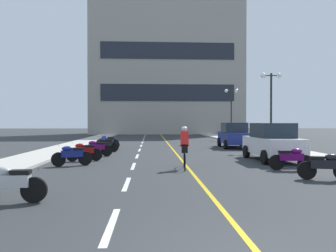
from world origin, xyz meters
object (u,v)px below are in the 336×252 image
(motorcycle_4, at_px, (84,151))
(street_lamp_mid, at_px, (271,93))
(motorcycle_7, at_px, (107,142))
(cyclist_rider, at_px, (185,146))
(parked_car_mid, at_px, (234,135))
(motorcycle_2, at_px, (291,158))
(parked_car_near, at_px, (272,142))
(motorcycle_0, at_px, (9,183))
(motorcycle_6, at_px, (105,144))
(motorcycle_3, at_px, (72,155))
(motorcycle_8, at_px, (107,141))
(motorcycle_5, at_px, (96,148))
(motorcycle_1, at_px, (325,166))
(street_lamp_far, at_px, (231,102))

(motorcycle_4, bearing_deg, street_lamp_mid, 29.08)
(motorcycle_7, height_order, cyclist_rider, cyclist_rider)
(parked_car_mid, relative_size, cyclist_rider, 2.42)
(parked_car_mid, height_order, motorcycle_7, parked_car_mid)
(parked_car_mid, height_order, motorcycle_2, parked_car_mid)
(motorcycle_2, distance_m, cyclist_rider, 4.17)
(parked_car_near, distance_m, motorcycle_0, 12.10)
(street_lamp_mid, relative_size, parked_car_mid, 1.20)
(parked_car_near, relative_size, motorcycle_6, 2.47)
(motorcycle_0, xyz_separation_m, motorcycle_3, (-0.09, 6.47, 0.00))
(parked_car_near, relative_size, motorcycle_0, 2.47)
(motorcycle_2, bearing_deg, motorcycle_6, 135.09)
(parked_car_near, relative_size, motorcycle_4, 2.49)
(parked_car_mid, bearing_deg, motorcycle_6, -161.61)
(motorcycle_2, distance_m, motorcycle_8, 14.67)
(motorcycle_2, height_order, motorcycle_5, same)
(parked_car_near, xyz_separation_m, motorcycle_2, (-0.43, -3.18, -0.44))
(motorcycle_1, distance_m, motorcycle_7, 15.16)
(motorcycle_0, bearing_deg, cyclist_rider, 49.52)
(motorcycle_1, relative_size, motorcycle_8, 0.98)
(motorcycle_0, distance_m, motorcycle_6, 13.00)
(motorcycle_4, bearing_deg, motorcycle_7, 88.35)
(street_lamp_far, relative_size, motorcycle_0, 3.08)
(parked_car_near, bearing_deg, motorcycle_8, 136.13)
(parked_car_near, distance_m, motorcycle_6, 10.11)
(street_lamp_far, xyz_separation_m, motorcycle_0, (-11.86, -26.93, -3.47))
(street_lamp_far, bearing_deg, motorcycle_4, -122.09)
(street_lamp_mid, height_order, parked_car_near, street_lamp_mid)
(motorcycle_0, bearing_deg, motorcycle_1, 15.93)
(parked_car_mid, relative_size, motorcycle_5, 2.52)
(street_lamp_mid, distance_m, street_lamp_far, 12.40)
(parked_car_near, bearing_deg, motorcycle_7, 141.20)
(motorcycle_2, distance_m, motorcycle_6, 11.71)
(motorcycle_3, height_order, motorcycle_8, same)
(motorcycle_6, xyz_separation_m, motorcycle_8, (-0.32, 3.60, 0.00))
(parked_car_near, height_order, motorcycle_6, parked_car_near)
(motorcycle_3, height_order, motorcycle_4, same)
(motorcycle_0, bearing_deg, motorcycle_4, 89.34)
(parked_car_near, bearing_deg, motorcycle_2, -97.75)
(motorcycle_2, bearing_deg, motorcycle_5, 146.67)
(motorcycle_0, relative_size, motorcycle_8, 1.00)
(motorcycle_5, relative_size, motorcycle_7, 1.00)
(motorcycle_0, height_order, motorcycle_7, same)
(street_lamp_mid, relative_size, motorcycle_4, 3.04)
(motorcycle_4, bearing_deg, parked_car_mid, 40.13)
(street_lamp_far, xyz_separation_m, parked_car_mid, (-2.51, -10.97, -3.02))
(street_lamp_far, distance_m, motorcycle_7, 16.96)
(motorcycle_2, xyz_separation_m, motorcycle_7, (-8.43, 10.30, 0.00))
(motorcycle_6, bearing_deg, motorcycle_1, -51.04)
(motorcycle_2, bearing_deg, street_lamp_mid, 73.83)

